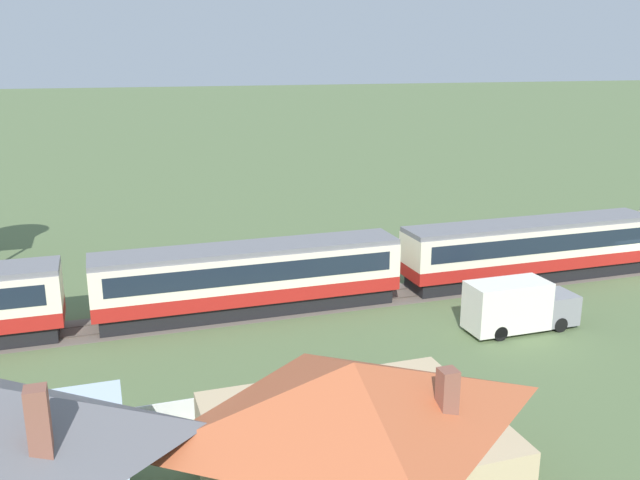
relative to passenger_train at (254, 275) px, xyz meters
The scene contains 5 objects.
ground_plane 25.29m from the passenger_train, ahead, with size 600.00×600.00×0.00m, color #566B42.
passenger_train is the anchor object (origin of this frame).
railway_track 7.55m from the passenger_train, ahead, with size 145.40×3.60×0.04m.
cottage_terracotta_roof 18.07m from the passenger_train, 92.87° to the right, with size 9.86×7.47×5.07m.
delivery_truck_grey 14.60m from the passenger_train, 29.57° to the right, with size 6.20×2.06×2.79m.
Camera 1 is at (-33.15, -35.10, 14.28)m, focal length 38.00 mm.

